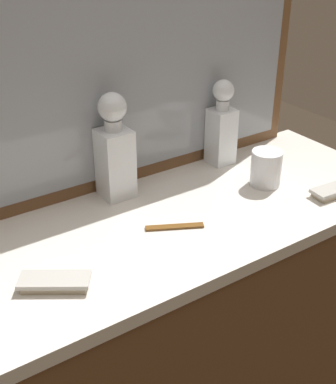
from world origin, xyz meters
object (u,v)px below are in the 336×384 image
Objects in this scene: crystal_decanter_rear at (115,156)px; silver_brush_left at (335,190)px; tortoiseshell_comb at (175,227)px; crystal_tumbler_front at (265,169)px; crystal_decanter_right at (221,130)px; silver_brush_far_left at (55,282)px.

crystal_decanter_rear reaches higher than silver_brush_left.
silver_brush_left is 0.49m from tortoiseshell_comb.
silver_brush_left is at bearing -52.71° from crystal_tumbler_front.
crystal_decanter_right is at bearing 35.00° from tortoiseshell_comb.
crystal_decanter_right is at bearing 0.91° from crystal_decanter_rear.
crystal_decanter_right is at bearing 22.68° from silver_brush_far_left.
crystal_decanter_right reaches higher than silver_brush_far_left.
crystal_decanter_rear is 1.88× the size of silver_brush_far_left.
silver_brush_left is at bearing -4.30° from silver_brush_far_left.
silver_brush_far_left is (-0.69, -0.29, -0.10)m from crystal_decanter_right.
crystal_decanter_right is at bearing 111.12° from silver_brush_left.
crystal_tumbler_front is at bearing -25.03° from crystal_decanter_rear.
silver_brush_far_left is (-0.31, -0.28, -0.11)m from crystal_decanter_rear.
crystal_tumbler_front is at bearing -86.11° from crystal_decanter_right.
tortoiseshell_comb is (-0.35, -0.05, -0.05)m from crystal_tumbler_front.
tortoiseshell_comb is at bearing -171.96° from crystal_tumbler_front.
silver_brush_left and silver_brush_far_left have the same top height.
crystal_decanter_rear is at bearing 42.33° from silver_brush_far_left.
silver_brush_far_left is (-0.70, -0.10, -0.04)m from crystal_tumbler_front.
crystal_decanter_rear is at bearing 99.18° from tortoiseshell_comb.
crystal_decanter_right is 0.38m from crystal_decanter_rear.
tortoiseshell_comb is at bearing 166.95° from silver_brush_left.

